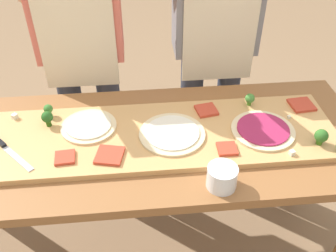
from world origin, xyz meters
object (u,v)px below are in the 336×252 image
(pizza_slice_center, at_px, (65,158))
(cook_right, at_px, (215,31))
(broccoli_floret_center_right, at_px, (321,136))
(cook_left, at_px, (80,37))
(cheese_crumble_a, at_px, (289,117))
(broccoli_floret_front_left, at_px, (47,118))
(prep_table, at_px, (147,158))
(pizza_slice_near_right, at_px, (206,110))
(pizza_slice_far_left, at_px, (302,105))
(cheese_crumble_c, at_px, (15,116))
(pizza_slice_near_left, at_px, (227,149))
(chefs_knife, at_px, (4,146))
(pizza_slice_far_right, at_px, (110,155))
(pizza_whole_white_garlic, at_px, (172,133))
(pizza_whole_cheese_artichoke, at_px, (89,126))
(broccoli_floret_front_right, at_px, (48,109))
(broccoli_floret_center_left, at_px, (250,99))
(cheese_crumble_b, at_px, (292,153))
(flour_cup, at_px, (222,178))
(pizza_whole_beet_magenta, at_px, (263,130))

(pizza_slice_center, height_order, cook_right, cook_right)
(broccoli_floret_center_right, distance_m, cook_left, 1.15)
(cheese_crumble_a, height_order, cook_left, cook_left)
(broccoli_floret_front_left, distance_m, cook_left, 0.47)
(pizza_slice_center, bearing_deg, broccoli_floret_front_left, 113.06)
(prep_table, relative_size, pizza_slice_near_right, 21.28)
(pizza_slice_far_left, xyz_separation_m, cheese_crumble_c, (-1.22, 0.03, 0.00))
(pizza_slice_near_left, relative_size, broccoli_floret_front_left, 1.09)
(chefs_knife, relative_size, pizza_slice_far_right, 2.33)
(prep_table, height_order, pizza_slice_far_left, pizza_slice_far_left)
(chefs_knife, relative_size, broccoli_floret_front_left, 3.42)
(prep_table, bearing_deg, chefs_knife, -177.25)
(pizza_slice_near_left, relative_size, cook_right, 0.04)
(prep_table, distance_m, pizza_slice_near_left, 0.35)
(prep_table, bearing_deg, pizza_whole_white_garlic, -8.98)
(cheese_crumble_a, bearing_deg, pizza_whole_cheese_artichoke, 178.63)
(broccoli_floret_front_left, bearing_deg, broccoli_floret_front_right, 96.02)
(broccoli_floret_center_left, distance_m, cook_right, 0.41)
(broccoli_floret_center_left, bearing_deg, pizza_slice_far_right, -155.66)
(pizza_whole_white_garlic, bearing_deg, cheese_crumble_b, -19.97)
(pizza_whole_cheese_artichoke, height_order, pizza_slice_near_right, pizza_whole_cheese_artichoke)
(pizza_slice_center, bearing_deg, cheese_crumble_c, 131.34)
(pizza_slice_far_right, height_order, broccoli_floret_front_left, broccoli_floret_front_left)
(pizza_slice_far_left, xyz_separation_m, flour_cup, (-0.44, -0.40, 0.01))
(cheese_crumble_b, distance_m, cheese_crumble_c, 1.12)
(pizza_slice_far_right, relative_size, cook_left, 0.06)
(pizza_slice_far_right, bearing_deg, pizza_slice_center, 178.59)
(broccoli_floret_center_right, bearing_deg, pizza_whole_beet_magenta, 154.04)
(chefs_knife, distance_m, broccoli_floret_front_right, 0.23)
(cheese_crumble_a, bearing_deg, pizza_slice_far_right, -167.77)
(broccoli_floret_center_left, height_order, cook_left, cook_left)
(pizza_slice_far_right, height_order, flour_cup, flour_cup)
(pizza_whole_cheese_artichoke, bearing_deg, broccoli_floret_center_left, 7.54)
(cheese_crumble_a, bearing_deg, broccoli_floret_front_right, 173.46)
(pizza_whole_white_garlic, bearing_deg, cook_left, 124.98)
(pizza_slice_far_right, bearing_deg, pizza_whole_cheese_artichoke, 115.97)
(pizza_slice_far_left, height_order, cook_right, cook_right)
(broccoli_floret_front_left, bearing_deg, cheese_crumble_b, -15.99)
(pizza_whole_beet_magenta, height_order, cheese_crumble_a, pizza_whole_beet_magenta)
(pizza_slice_near_right, xyz_separation_m, cheese_crumble_a, (0.33, -0.08, 0.00))
(chefs_knife, xyz_separation_m, pizza_whole_beet_magenta, (1.01, -0.00, 0.00))
(cheese_crumble_a, bearing_deg, prep_table, -175.85)
(pizza_slice_center, distance_m, flour_cup, 0.57)
(broccoli_floret_center_right, bearing_deg, cook_right, 114.09)
(pizza_whole_white_garlic, xyz_separation_m, cook_left, (-0.38, 0.54, 0.17))
(pizza_slice_center, xyz_separation_m, cook_left, (0.03, 0.64, 0.17))
(pizza_whole_beet_magenta, relative_size, cheese_crumble_b, 13.79)
(pizza_slice_far_left, relative_size, broccoli_floret_center_right, 1.49)
(cheese_crumble_c, bearing_deg, cheese_crumble_a, -5.56)
(chefs_knife, xyz_separation_m, broccoli_floret_front_left, (0.15, 0.12, 0.03))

